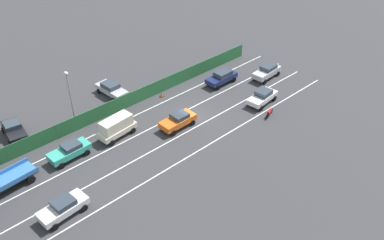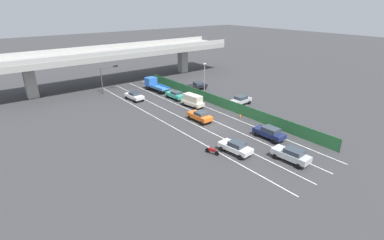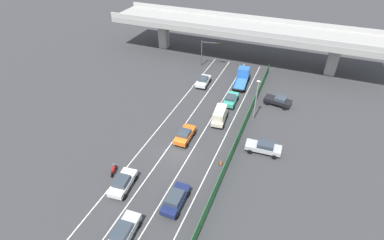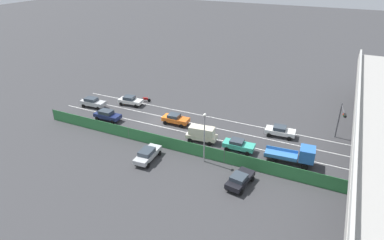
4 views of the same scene
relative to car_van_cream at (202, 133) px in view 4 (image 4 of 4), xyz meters
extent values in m
plane|color=#38383A|center=(-2.99, -8.49, -1.27)|extent=(300.00, 300.00, 0.00)
cube|color=silver|center=(-7.84, -2.47, -1.26)|extent=(0.14, 48.04, 0.01)
cube|color=silver|center=(-4.61, -2.47, -1.26)|extent=(0.14, 48.04, 0.01)
cube|color=silver|center=(-1.37, -2.47, -1.26)|extent=(0.14, 48.04, 0.01)
cube|color=silver|center=(1.87, -2.47, -1.26)|extent=(0.14, 48.04, 0.01)
cube|color=#B2B2AD|center=(-2.99, 18.92, 6.41)|extent=(56.59, 0.30, 0.90)
cube|color=#A09E99|center=(-21.10, 23.55, 1.77)|extent=(1.93, 1.93, 6.07)
cube|color=#2D753D|center=(3.89, -2.47, -0.36)|extent=(0.06, 44.04, 1.82)
cylinder|color=#4C514C|center=(3.89, -24.49, -0.36)|extent=(0.10, 0.10, 1.82)
cylinder|color=#4C514C|center=(3.89, -9.81, -0.36)|extent=(0.10, 0.10, 1.82)
cylinder|color=#4C514C|center=(3.89, 4.87, -0.36)|extent=(0.10, 0.10, 1.82)
cylinder|color=#4C514C|center=(3.89, 19.55, -0.36)|extent=(0.10, 0.10, 1.82)
cube|color=beige|center=(0.00, 0.00, -0.50)|extent=(2.16, 4.49, 0.57)
cube|color=beige|center=(0.00, 0.00, 0.38)|extent=(1.88, 3.70, 1.20)
cylinder|color=black|center=(-1.01, 1.38, -0.95)|extent=(0.28, 0.66, 0.64)
cylinder|color=black|center=(0.72, 1.56, -0.95)|extent=(0.28, 0.66, 0.64)
cylinder|color=black|center=(-0.72, -1.56, -0.95)|extent=(0.28, 0.66, 0.64)
cylinder|color=black|center=(1.01, -1.38, -0.95)|extent=(0.28, 0.66, 0.64)
cube|color=orange|center=(-3.20, -5.88, -0.46)|extent=(1.85, 4.26, 0.66)
cube|color=#333D47|center=(-3.20, -6.17, 0.12)|extent=(1.60, 1.73, 0.50)
cylinder|color=black|center=(-4.12, -4.45, -0.95)|extent=(0.23, 0.64, 0.64)
cylinder|color=black|center=(-2.32, -4.42, -0.95)|extent=(0.23, 0.64, 0.64)
cylinder|color=black|center=(-4.08, -7.33, -0.95)|extent=(0.23, 0.64, 0.64)
cylinder|color=black|center=(-2.28, -7.30, -0.95)|extent=(0.23, 0.64, 0.64)
cube|color=silver|center=(-6.29, 9.87, -0.49)|extent=(2.12, 4.38, 0.60)
cube|color=#333D47|center=(-6.28, 9.74, 0.07)|extent=(1.72, 1.91, 0.50)
cylinder|color=black|center=(-7.30, 11.25, -0.95)|extent=(0.27, 0.65, 0.64)
cylinder|color=black|center=(-5.49, 11.38, -0.95)|extent=(0.27, 0.65, 0.64)
cylinder|color=black|center=(-7.08, 8.36, -0.95)|extent=(0.27, 0.65, 0.64)
cylinder|color=black|center=(-5.28, 8.49, -0.95)|extent=(0.27, 0.65, 0.64)
cube|color=white|center=(-6.37, -16.61, -0.50)|extent=(2.21, 4.41, 0.58)
cube|color=#333D47|center=(-6.34, -16.86, 0.08)|extent=(1.75, 1.96, 0.57)
cylinder|color=black|center=(-7.40, -15.27, -0.95)|extent=(0.28, 0.66, 0.64)
cylinder|color=black|center=(-5.62, -15.09, -0.95)|extent=(0.28, 0.66, 0.64)
cylinder|color=black|center=(-7.11, -18.14, -0.95)|extent=(0.28, 0.66, 0.64)
cylinder|color=black|center=(-5.33, -17.96, -0.95)|extent=(0.28, 0.66, 0.64)
cube|color=navy|center=(0.27, -16.48, -0.48)|extent=(1.78, 4.44, 0.62)
cube|color=#333D47|center=(0.27, -16.72, 0.12)|extent=(1.55, 2.18, 0.58)
cylinder|color=black|center=(-0.61, -14.99, -0.95)|extent=(0.23, 0.64, 0.64)
cylinder|color=black|center=(1.13, -14.97, -0.95)|extent=(0.23, 0.64, 0.64)
cylinder|color=black|center=(-0.58, -18.00, -0.95)|extent=(0.23, 0.64, 0.64)
cylinder|color=black|center=(1.15, -17.98, -0.95)|extent=(0.23, 0.64, 0.64)
cube|color=teal|center=(0.18, 5.61, -0.46)|extent=(1.84, 4.30, 0.65)
cube|color=#333D47|center=(0.19, 5.31, 0.09)|extent=(1.56, 1.81, 0.45)
cylinder|color=black|center=(-0.72, 7.03, -0.95)|extent=(0.24, 0.65, 0.64)
cylinder|color=black|center=(0.99, 7.08, -0.95)|extent=(0.24, 0.65, 0.64)
cylinder|color=black|center=(-0.63, 4.14, -0.95)|extent=(0.24, 0.65, 0.64)
cylinder|color=black|center=(1.08, 4.20, -0.95)|extent=(0.24, 0.65, 0.64)
cube|color=#B7BABC|center=(-2.75, -21.98, -0.44)|extent=(1.99, 4.52, 0.70)
cube|color=#333D47|center=(-2.73, -22.33, 0.18)|extent=(1.63, 2.15, 0.54)
cylinder|color=black|center=(-3.70, -20.53, -0.95)|extent=(0.26, 0.65, 0.64)
cylinder|color=black|center=(-2.00, -20.42, -0.95)|extent=(0.26, 0.65, 0.64)
cylinder|color=black|center=(-3.50, -23.53, -0.95)|extent=(0.26, 0.65, 0.64)
cylinder|color=black|center=(-1.80, -23.42, -0.95)|extent=(0.26, 0.65, 0.64)
cube|color=black|center=(0.22, 12.30, -0.54)|extent=(2.14, 6.21, 0.25)
cube|color=blue|center=(0.05, 14.43, 0.43)|extent=(2.22, 1.99, 1.71)
cube|color=#3875BC|center=(0.30, 11.31, -0.37)|extent=(2.40, 4.27, 0.10)
cube|color=#3875BC|center=(-0.69, 11.23, -0.14)|extent=(0.41, 4.11, 0.45)
cube|color=#3875BC|center=(1.30, 11.39, -0.14)|extent=(0.41, 4.11, 0.45)
cylinder|color=black|center=(-0.98, 14.28, -0.87)|extent=(0.32, 0.82, 0.80)
cylinder|color=black|center=(1.09, 14.45, -0.87)|extent=(0.32, 0.82, 0.80)
cylinder|color=black|center=(-0.65, 10.15, -0.87)|extent=(0.32, 0.82, 0.80)
cylinder|color=black|center=(1.42, 10.32, -0.87)|extent=(0.32, 0.82, 0.80)
cylinder|color=black|center=(-8.96, -14.42, -0.97)|extent=(0.27, 0.60, 0.60)
cylinder|color=black|center=(-8.57, -15.71, -0.97)|extent=(0.27, 0.60, 0.60)
cube|color=maroon|center=(-8.77, -15.06, -0.69)|extent=(0.53, 0.96, 0.36)
cylinder|color=#B2B2B2|center=(-8.93, -14.52, -0.35)|extent=(0.58, 0.20, 0.03)
cube|color=#B2B5B7|center=(7.45, -4.36, -0.49)|extent=(4.74, 2.02, 0.60)
cube|color=#333D47|center=(7.67, -4.35, 0.09)|extent=(2.20, 1.67, 0.55)
cylinder|color=black|center=(5.92, -5.33, -0.95)|extent=(0.65, 0.25, 0.64)
cylinder|color=black|center=(5.82, -3.56, -0.95)|extent=(0.65, 0.25, 0.64)
cylinder|color=black|center=(9.08, -5.16, -0.95)|extent=(0.65, 0.25, 0.64)
cylinder|color=black|center=(8.98, -3.39, -0.95)|extent=(0.65, 0.25, 0.64)
cube|color=black|center=(7.42, 8.13, -0.49)|extent=(4.54, 2.48, 0.60)
cube|color=#333D47|center=(7.82, 8.07, 0.06)|extent=(1.99, 1.87, 0.50)
cylinder|color=black|center=(5.83, 7.45, -0.95)|extent=(0.67, 0.32, 0.64)
cylinder|color=black|center=(6.12, 9.27, -0.95)|extent=(0.67, 0.32, 0.64)
cylinder|color=black|center=(8.73, 7.00, -0.95)|extent=(0.67, 0.32, 0.64)
cylinder|color=black|center=(9.01, 8.82, -0.95)|extent=(0.67, 0.32, 0.64)
cylinder|color=#47474C|center=(-9.45, 17.29, 1.45)|extent=(0.18, 0.18, 5.44)
cylinder|color=#47474C|center=(-7.56, 17.60, 3.87)|extent=(3.79, 0.75, 0.12)
cube|color=black|center=(-6.05, 17.86, 3.87)|extent=(0.99, 0.43, 0.32)
sphere|color=red|center=(-6.32, 17.65, 3.87)|extent=(0.20, 0.20, 0.20)
sphere|color=#3B2806|center=(-6.02, 17.70, 3.87)|extent=(0.20, 0.20, 0.20)
sphere|color=black|center=(-5.73, 17.75, 3.87)|extent=(0.20, 0.20, 0.20)
cylinder|color=gray|center=(4.66, 2.38, 2.00)|extent=(0.16, 0.16, 6.53)
ellipsoid|color=silver|center=(4.66, 2.38, 5.44)|extent=(0.60, 0.36, 0.28)
cone|color=orange|center=(2.99, -8.65, -0.91)|extent=(0.36, 0.36, 0.71)
cube|color=black|center=(2.99, -8.65, -1.25)|extent=(0.47, 0.47, 0.03)
camera|label=1|loc=(-32.23, 18.97, 26.10)|focal=39.40mm
camera|label=2|loc=(-30.03, -38.36, 16.02)|focal=27.24mm
camera|label=3|loc=(9.65, -34.83, 25.10)|focal=27.27mm
camera|label=4|loc=(37.84, 16.34, 22.67)|focal=30.90mm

